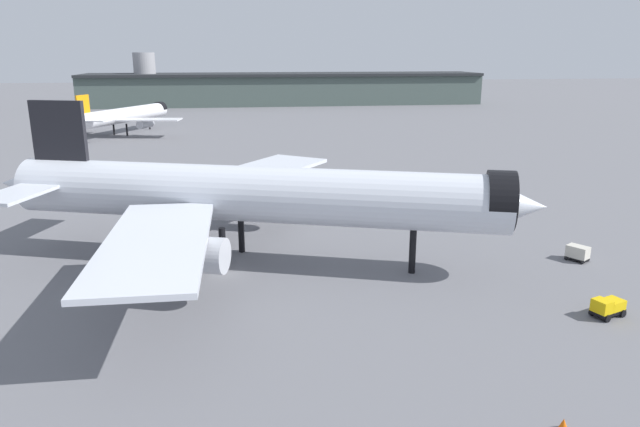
{
  "coord_description": "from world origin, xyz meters",
  "views": [
    {
      "loc": [
        0.82,
        -61.56,
        23.95
      ],
      "look_at": [
        10.96,
        0.5,
        6.39
      ],
      "focal_mm": 32.47,
      "sensor_mm": 36.0,
      "label": 1
    }
  ],
  "objects": [
    {
      "name": "traffic_cone_wingtip",
      "position": [
        21.98,
        -31.65,
        0.37
      ],
      "size": [
        0.6,
        0.6,
        0.75
      ],
      "primitive_type": "cone",
      "color": "#F2600C",
      "rests_on": "ground"
    },
    {
      "name": "ground",
      "position": [
        0.0,
        0.0,
        0.0
      ],
      "size": [
        900.0,
        900.0,
        0.0
      ],
      "primitive_type": "plane",
      "color": "slate"
    },
    {
      "name": "airliner_near_gate",
      "position": [
        3.4,
        3.2,
        8.17
      ],
      "size": [
        62.78,
        55.89,
        18.54
      ],
      "rotation": [
        0.0,
        0.0,
        -0.34
      ],
      "color": "silver",
      "rests_on": "ground"
    },
    {
      "name": "baggage_tug_wing",
      "position": [
        35.43,
        -16.79,
        0.97
      ],
      "size": [
        3.55,
        2.75,
        1.85
      ],
      "rotation": [
        0.0,
        0.0,
        3.48
      ],
      "color": "black",
      "rests_on": "ground"
    },
    {
      "name": "airliner_far_taxiway",
      "position": [
        -29.4,
        120.32,
        5.66
      ],
      "size": [
        37.59,
        41.81,
        12.84
      ],
      "rotation": [
        0.0,
        0.0,
        1.08
      ],
      "color": "white",
      "rests_on": "ground"
    },
    {
      "name": "terminal_building",
      "position": [
        27.65,
        217.52,
        7.45
      ],
      "size": [
        185.04,
        33.89,
        23.89
      ],
      "rotation": [
        0.0,
        0.0,
        -0.02
      ],
      "color": "#475651",
      "rests_on": "ground"
    },
    {
      "name": "baggage_cart_trailing",
      "position": [
        41.53,
        -2.46,
        0.98
      ],
      "size": [
        2.73,
        2.86,
        1.82
      ],
      "rotation": [
        0.0,
        0.0,
        2.12
      ],
      "color": "black",
      "rests_on": "ground"
    },
    {
      "name": "traffic_cone_near_nose",
      "position": [
        38.94,
        20.02,
        0.35
      ],
      "size": [
        0.56,
        0.56,
        0.7
      ],
      "primitive_type": "cone",
      "color": "#F2600C",
      "rests_on": "ground"
    }
  ]
}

